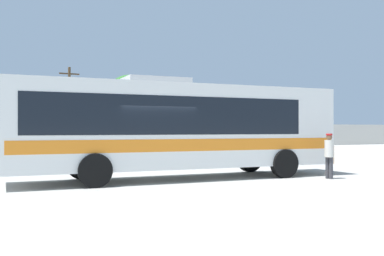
{
  "coord_description": "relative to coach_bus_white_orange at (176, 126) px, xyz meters",
  "views": [
    {
      "loc": [
        -5.01,
        -14.19,
        1.76
      ],
      "look_at": [
        2.3,
        1.45,
        1.82
      ],
      "focal_mm": 41.12,
      "sensor_mm": 36.0,
      "label": 1
    }
  ],
  "objects": [
    {
      "name": "ground_plane",
      "position": [
        -1.06,
        9.82,
        -1.89
      ],
      "size": [
        300.0,
        300.0,
        0.0
      ],
      "primitive_type": "plane",
      "color": "#A3A099"
    },
    {
      "name": "perimeter_wall",
      "position": [
        -1.06,
        23.95,
        -0.73
      ],
      "size": [
        80.0,
        0.3,
        2.33
      ],
      "primitive_type": "cube",
      "color": "beige",
      "rests_on": "ground_plane"
    },
    {
      "name": "coach_bus_white_orange",
      "position": [
        0.0,
        0.0,
        0.0
      ],
      "size": [
        11.83,
        2.98,
        3.55
      ],
      "color": "white",
      "rests_on": "ground_plane"
    },
    {
      "name": "attendant_by_bus_door",
      "position": [
        4.99,
        -2.26,
        -0.98
      ],
      "size": [
        0.38,
        0.38,
        1.61
      ],
      "color": "#38383D",
      "rests_on": "ground_plane"
    },
    {
      "name": "parked_car_third_black",
      "position": [
        -2.75,
        21.13,
        -1.1
      ],
      "size": [
        4.39,
        2.09,
        1.5
      ],
      "color": "black",
      "rests_on": "ground_plane"
    },
    {
      "name": "parked_car_rightmost_grey",
      "position": [
        3.13,
        20.27,
        -1.12
      ],
      "size": [
        4.31,
        2.12,
        1.46
      ],
      "color": "slate",
      "rests_on": "ground_plane"
    },
    {
      "name": "utility_pole_near",
      "position": [
        0.69,
        26.45,
        1.99
      ],
      "size": [
        1.8,
        0.24,
        7.42
      ],
      "color": "#4C3823",
      "rests_on": "ground_plane"
    },
    {
      "name": "roadside_tree_midright",
      "position": [
        4.19,
        26.49,
        2.43
      ],
      "size": [
        3.57,
        3.57,
        5.86
      ],
      "color": "brown",
      "rests_on": "ground_plane"
    },
    {
      "name": "roadside_tree_right",
      "position": [
        7.74,
        30.58,
        3.39
      ],
      "size": [
        5.34,
        5.34,
        7.57
      ],
      "color": "brown",
      "rests_on": "ground_plane"
    }
  ]
}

